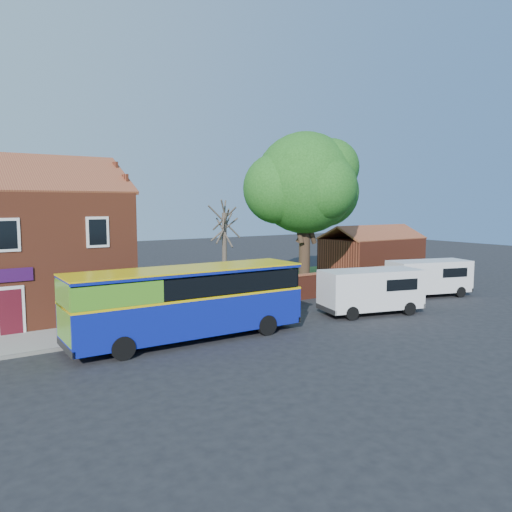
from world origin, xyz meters
TOP-DOWN VIEW (x-y plane):
  - ground at (0.00, 0.00)m, footprint 120.00×120.00m
  - pavement at (-7.00, 5.75)m, footprint 18.00×3.50m
  - kerb at (-7.00, 4.00)m, footprint 18.00×0.15m
  - grass_strip at (13.00, 13.00)m, footprint 26.00×12.00m
  - boundary_wall at (13.00, 7.00)m, footprint 22.00×0.38m
  - outbuilding at (22.00, 13.00)m, footprint 8.20×5.06m
  - bus at (-0.95, 2.54)m, footprint 10.51×2.83m
  - van_near at (10.01, 1.78)m, footprint 5.86×3.49m
  - van_far at (17.02, 3.34)m, footprint 5.64×3.47m
  - large_tree at (12.60, 10.74)m, footprint 9.00×7.12m
  - bare_tree at (5.91, 10.54)m, footprint 2.21×2.64m

SIDE VIEW (x-z plane):
  - ground at x=0.00m, z-range 0.00..0.00m
  - grass_strip at x=13.00m, z-range 0.00..0.04m
  - pavement at x=-7.00m, z-range 0.00..0.12m
  - kerb at x=-7.00m, z-range 0.00..0.14m
  - boundary_wall at x=13.00m, z-range 0.01..1.61m
  - van_far at x=17.02m, z-range 0.14..2.45m
  - van_near at x=10.01m, z-range 0.15..2.56m
  - outbuilding at x=22.00m, z-range -0.48..3.69m
  - bus at x=-0.95m, z-range 0.22..3.41m
  - bare_tree at x=5.91m, z-range 0.08..5.98m
  - large_tree at x=12.60m, z-range 1.70..12.68m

